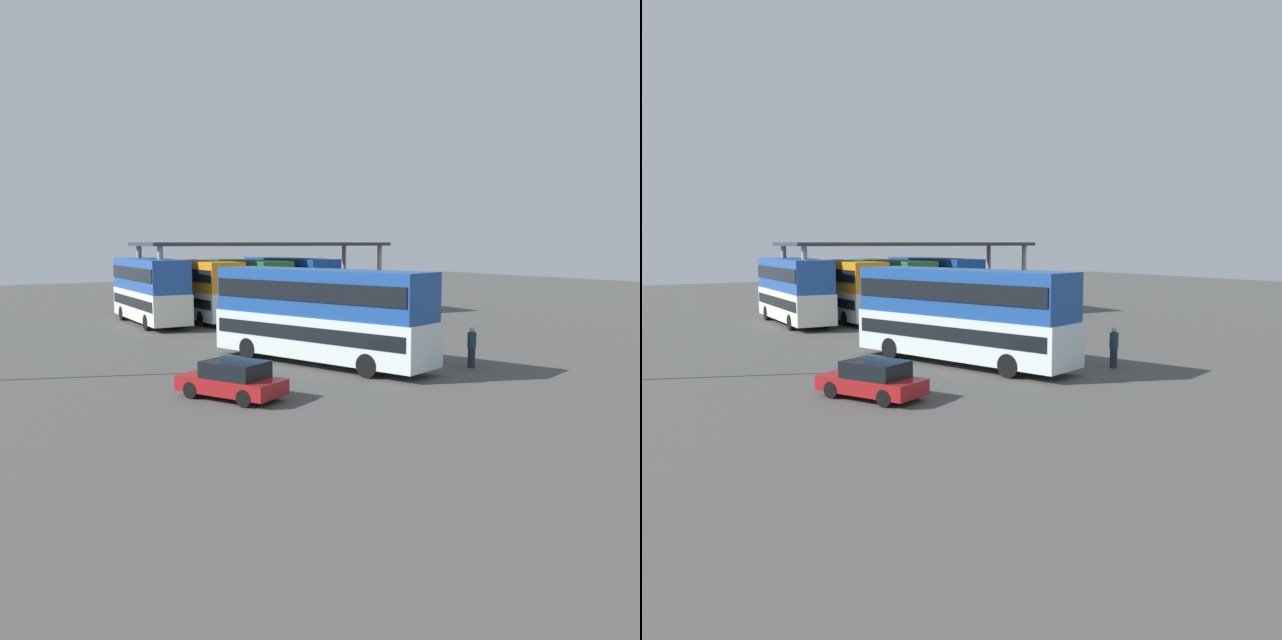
{
  "view_description": "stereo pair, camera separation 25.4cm",
  "coord_description": "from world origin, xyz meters",
  "views": [
    {
      "loc": [
        -16.94,
        -22.52,
        5.45
      ],
      "look_at": [
        -1.22,
        2.18,
        2.0
      ],
      "focal_mm": 37.04,
      "sensor_mm": 36.0,
      "label": 1
    },
    {
      "loc": [
        -16.72,
        -22.65,
        5.45
      ],
      "look_at": [
        -1.22,
        2.18,
        2.0
      ],
      "focal_mm": 37.04,
      "sensor_mm": 36.0,
      "label": 2
    }
  ],
  "objects": [
    {
      "name": "double_decker_main",
      "position": [
        -1.22,
        2.19,
        2.34
      ],
      "size": [
        5.74,
        11.31,
        4.26
      ],
      "rotation": [
        0.0,
        0.0,
        1.88
      ],
      "color": "silver",
      "rests_on": "ground_plane"
    },
    {
      "name": "double_decker_near_canopy",
      "position": [
        -2.93,
        20.65,
        2.39
      ],
      "size": [
        2.93,
        10.23,
        4.36
      ],
      "rotation": [
        0.0,
        0.0,
        1.53
      ],
      "color": "white",
      "rests_on": "ground_plane"
    },
    {
      "name": "ground_plane",
      "position": [
        0.0,
        0.0,
        0.0
      ],
      "size": [
        140.0,
        140.0,
        0.0
      ],
      "primitive_type": "plane",
      "color": "#4A4946"
    },
    {
      "name": "double_decker_end_of_row",
      "position": [
        8.64,
        22.18,
        2.32
      ],
      "size": [
        2.57,
        11.13,
        4.24
      ],
      "rotation": [
        0.0,
        0.0,
        1.57
      ],
      "color": "white",
      "rests_on": "ground_plane"
    },
    {
      "name": "parked_hatchback",
      "position": [
        -7.36,
        -1.76,
        0.67
      ],
      "size": [
        3.16,
        4.16,
        1.35
      ],
      "rotation": [
        0.0,
        0.0,
        2.02
      ],
      "color": "#A31C1D",
      "rests_on": "ground_plane"
    },
    {
      "name": "pedestrian_waiting",
      "position": [
        3.92,
        -2.09,
        0.9
      ],
      "size": [
        0.38,
        0.38,
        1.8
      ],
      "rotation": [
        0.0,
        0.0,
        2.09
      ],
      "color": "#262633",
      "rests_on": "ground_plane"
    },
    {
      "name": "depot_canopy",
      "position": [
        6.07,
        21.39,
        5.1
      ],
      "size": [
        18.75,
        7.29,
        5.45
      ],
      "rotation": [
        0.0,
        0.0,
        -0.05
      ],
      "color": "#33353A",
      "rests_on": "ground_plane"
    },
    {
      "name": "double_decker_far_right",
      "position": [
        4.81,
        22.07,
        2.28
      ],
      "size": [
        2.66,
        11.13,
        4.16
      ],
      "rotation": [
        0.0,
        0.0,
        1.55
      ],
      "color": "silver",
      "rests_on": "ground_plane"
    },
    {
      "name": "double_decker_mid_row",
      "position": [
        0.5,
        20.96,
        2.3
      ],
      "size": [
        2.73,
        10.6,
        4.2
      ],
      "rotation": [
        0.0,
        0.0,
        1.59
      ],
      "color": "white",
      "rests_on": "ground_plane"
    }
  ]
}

